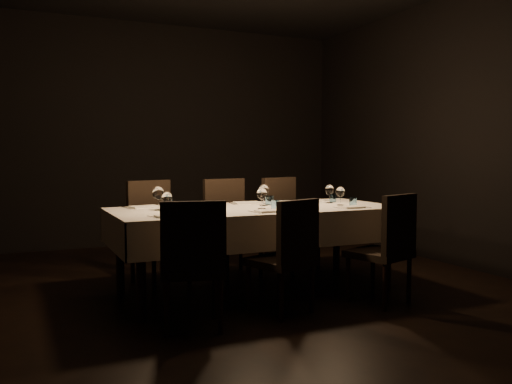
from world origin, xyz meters
name	(u,v)px	position (x,y,z in m)	size (l,w,h in m)	color
room	(256,124)	(0.00, 0.00, 1.50)	(5.01, 6.01, 3.01)	black
dining_table	(256,216)	(0.00, 0.00, 0.69)	(2.52, 1.12, 0.76)	black
chair_near_left	(193,259)	(-0.84, -0.79, 0.51)	(0.53, 0.53, 0.92)	black
place_setting_near_left	(171,206)	(-0.83, -0.22, 0.83)	(0.33, 0.40, 0.17)	silver
chair_near_center	(288,251)	(-0.06, -0.72, 0.50)	(0.55, 0.55, 0.89)	black
place_setting_near_center	(267,201)	(0.01, -0.22, 0.83)	(0.34, 0.41, 0.18)	silver
chair_near_right	(388,243)	(0.82, -0.81, 0.51)	(0.55, 0.55, 0.91)	black
place_setting_near_right	(347,199)	(0.81, -0.22, 0.83)	(0.31, 0.40, 0.17)	silver
chair_far_left	(156,226)	(-0.71, 0.78, 0.54)	(0.59, 0.59, 0.98)	black
place_setting_far_left	(156,200)	(-0.84, 0.22, 0.84)	(0.38, 0.42, 0.20)	silver
chair_far_center	(230,222)	(0.06, 0.79, 0.54)	(0.53, 0.53, 0.98)	black
place_setting_far_center	(260,197)	(0.14, 0.22, 0.84)	(0.36, 0.42, 0.20)	silver
chair_far_right	(287,219)	(0.72, 0.79, 0.54)	(0.59, 0.59, 0.98)	black
place_setting_far_right	(325,195)	(0.84, 0.22, 0.83)	(0.33, 0.40, 0.18)	silver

